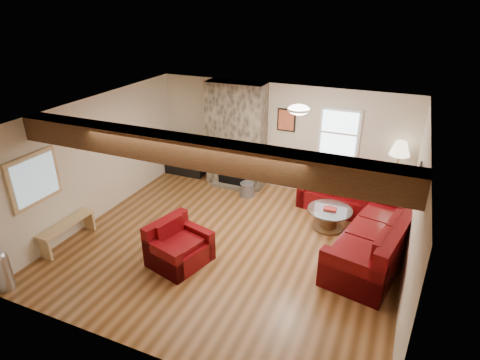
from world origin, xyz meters
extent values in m
plane|color=#5A3618|center=(0.00, 0.00, 0.00)|extent=(8.00, 8.00, 0.00)
plane|color=white|center=(0.00, 0.00, 2.50)|extent=(8.00, 8.00, 0.00)
plane|color=beige|center=(0.00, 2.75, 1.25)|extent=(8.00, 0.00, 8.00)
plane|color=beige|center=(0.00, -2.75, 1.25)|extent=(8.00, 0.00, 8.00)
plane|color=beige|center=(-3.00, 0.00, 1.25)|extent=(0.00, 7.50, 7.50)
plane|color=beige|center=(3.00, 0.00, 1.25)|extent=(0.00, 7.50, 7.50)
cube|color=#341D0F|center=(0.00, -1.25, 2.31)|extent=(6.00, 0.36, 0.38)
cube|color=#332F28|center=(-1.00, 2.50, 1.25)|extent=(1.40, 0.50, 2.50)
cube|color=black|center=(-1.00, 2.25, 0.45)|extent=(0.70, 0.06, 0.90)
cube|color=#332F28|center=(-1.00, 2.20, 0.04)|extent=(1.00, 0.25, 0.08)
cylinder|color=#412A14|center=(1.56, 1.29, 0.02)|extent=(0.59, 0.59, 0.04)
cylinder|color=#412A14|center=(1.56, 1.29, 0.20)|extent=(0.31, 0.31, 0.39)
cylinder|color=white|center=(1.56, 1.29, 0.42)|extent=(0.88, 0.88, 0.02)
cube|color=maroon|center=(1.56, 1.29, 0.45)|extent=(0.25, 0.18, 0.03)
cube|color=black|center=(-2.45, 2.53, 0.26)|extent=(1.04, 0.41, 0.52)
imported|color=black|center=(-2.45, 2.53, 0.76)|extent=(0.84, 0.11, 0.49)
cylinder|color=tan|center=(2.63, 2.47, 0.02)|extent=(0.29, 0.29, 0.03)
cylinder|color=tan|center=(2.63, 2.47, 0.73)|extent=(0.03, 0.03, 1.45)
cone|color=beige|center=(2.63, 2.47, 1.47)|extent=(0.41, 0.41, 0.29)
camera|label=1|loc=(2.65, -5.76, 4.30)|focal=30.00mm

